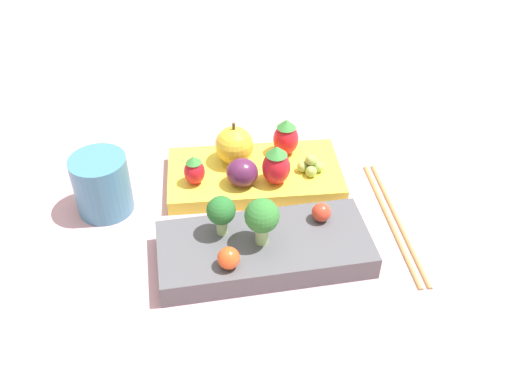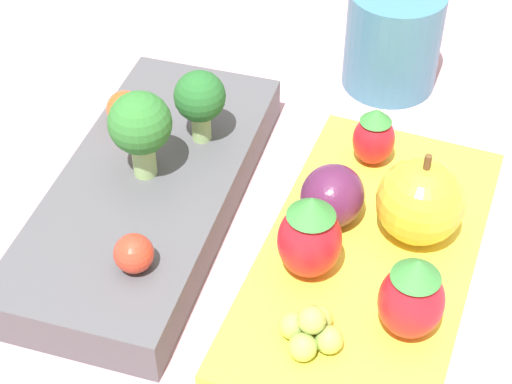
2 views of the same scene
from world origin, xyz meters
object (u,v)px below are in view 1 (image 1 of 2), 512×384
(apple, at_px, (233,145))
(drinking_cup, at_px, (101,185))
(cherry_tomato_1, at_px, (320,212))
(strawberry_1, at_px, (193,170))
(broccoli_floret_0, at_px, (261,217))
(chopsticks_pair, at_px, (393,220))
(grape_cluster, at_px, (309,165))
(strawberry_2, at_px, (275,165))
(bento_box_fruit, at_px, (250,175))
(bento_box_savoury, at_px, (263,249))
(cherry_tomato_0, at_px, (227,258))
(broccoli_floret_1, at_px, (220,212))
(strawberry_0, at_px, (285,137))
(plum, at_px, (241,172))

(apple, distance_m, drinking_cup, 0.17)
(cherry_tomato_1, relative_size, strawberry_1, 0.54)
(broccoli_floret_0, distance_m, chopsticks_pair, 0.18)
(broccoli_floret_0, xyz_separation_m, grape_cluster, (-0.06, -0.13, -0.04))
(strawberry_2, relative_size, grape_cluster, 1.56)
(apple, bearing_deg, bento_box_fruit, 139.60)
(bento_box_savoury, distance_m, bento_box_fruit, 0.14)
(drinking_cup, bearing_deg, strawberry_2, -172.45)
(broccoli_floret_0, height_order, cherry_tomato_0, broccoli_floret_0)
(broccoli_floret_1, distance_m, drinking_cup, 0.16)
(bento_box_savoury, distance_m, strawberry_1, 0.14)
(apple, height_order, drinking_cup, apple)
(cherry_tomato_1, height_order, apple, apple)
(broccoli_floret_1, relative_size, cherry_tomato_1, 2.22)
(bento_box_savoury, height_order, grape_cluster, grape_cluster)
(strawberry_2, bearing_deg, cherry_tomato_1, 121.05)
(cherry_tomato_1, distance_m, drinking_cup, 0.26)
(strawberry_0, height_order, drinking_cup, drinking_cup)
(broccoli_floret_1, height_order, strawberry_1, broccoli_floret_1)
(broccoli_floret_0, bearing_deg, bento_box_savoury, -142.54)
(cherry_tomato_0, bearing_deg, bento_box_fruit, -97.11)
(plum, bearing_deg, apple, -77.42)
(bento_box_fruit, distance_m, chopsticks_pair, 0.19)
(cherry_tomato_1, xyz_separation_m, apple, (0.10, -0.12, 0.00))
(strawberry_0, relative_size, grape_cluster, 1.50)
(strawberry_0, relative_size, strawberry_1, 1.28)
(bento_box_savoury, height_order, apple, apple)
(grape_cluster, bearing_deg, chopsticks_pair, 142.22)
(cherry_tomato_1, xyz_separation_m, plum, (0.09, -0.07, -0.00))
(bento_box_fruit, distance_m, strawberry_2, 0.05)
(cherry_tomato_1, bearing_deg, plum, -40.19)
(bento_box_savoury, height_order, chopsticks_pair, bento_box_savoury)
(apple, height_order, strawberry_1, apple)
(apple, height_order, grape_cluster, apple)
(chopsticks_pair, bearing_deg, broccoli_floret_1, 13.15)
(strawberry_2, xyz_separation_m, grape_cluster, (-0.04, -0.02, -0.02))
(cherry_tomato_0, xyz_separation_m, strawberry_0, (-0.07, -0.21, 0.00))
(cherry_tomato_0, bearing_deg, grape_cluster, -119.66)
(apple, bearing_deg, chopsticks_pair, 153.29)
(cherry_tomato_0, bearing_deg, broccoli_floret_1, -79.64)
(apple, bearing_deg, grape_cluster, 166.81)
(strawberry_0, bearing_deg, cherry_tomato_1, 103.35)
(strawberry_0, distance_m, strawberry_1, 0.13)
(cherry_tomato_0, xyz_separation_m, chopsticks_pair, (-0.19, -0.10, -0.04))
(apple, bearing_deg, cherry_tomato_1, 129.09)
(apple, bearing_deg, broccoli_floret_0, 101.92)
(bento_box_fruit, xyz_separation_m, grape_cluster, (-0.07, 0.00, 0.02))
(strawberry_0, relative_size, strawberry_2, 0.96)
(broccoli_floret_0, height_order, apple, broccoli_floret_0)
(bento_box_savoury, relative_size, chopsticks_pair, 1.15)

